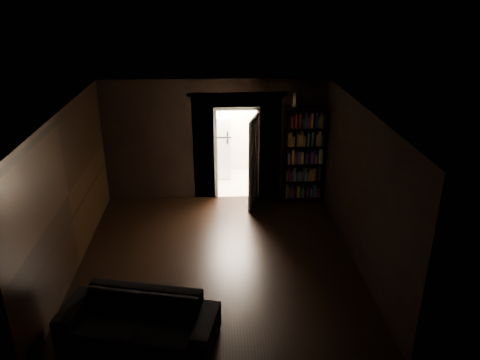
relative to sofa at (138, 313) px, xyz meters
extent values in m
plane|color=black|center=(1.15, 1.94, -0.43)|extent=(5.50, 5.50, 0.00)
cube|color=black|center=(-0.08, 4.74, 0.97)|extent=(2.55, 0.10, 2.80)
cube|color=black|center=(2.87, 4.74, 0.97)|extent=(1.55, 0.10, 2.80)
cube|color=black|center=(1.65, 4.74, 2.02)|extent=(0.90, 0.10, 0.70)
cube|color=black|center=(-1.35, 1.94, 0.97)|extent=(0.02, 5.50, 2.80)
cube|color=black|center=(3.65, 1.94, 0.97)|extent=(0.02, 5.50, 2.80)
cube|color=black|center=(1.15, -0.81, 0.97)|extent=(5.00, 0.02, 2.80)
cube|color=beige|center=(1.15, 1.94, 2.37)|extent=(5.00, 5.50, 0.02)
cube|color=white|center=(1.65, 4.68, 0.62)|extent=(1.04, 0.06, 2.17)
cube|color=beige|center=(1.65, 5.59, -0.48)|extent=(2.20, 1.80, 0.10)
cube|color=beige|center=(1.65, 6.44, 0.77)|extent=(2.20, 0.10, 2.40)
cube|color=beige|center=(0.60, 5.59, 0.77)|extent=(0.10, 1.60, 2.40)
cube|color=beige|center=(2.70, 5.59, 0.77)|extent=(0.10, 1.60, 2.40)
cube|color=beige|center=(1.65, 5.59, 2.02)|extent=(2.20, 1.80, 0.10)
cube|color=#B66267|center=(1.65, 6.38, 1.79)|extent=(2.00, 0.04, 0.26)
imported|color=black|center=(0.00, 0.00, 0.00)|extent=(2.38, 1.44, 0.85)
cube|color=black|center=(3.15, 4.49, 0.67)|extent=(0.95, 0.54, 2.20)
cube|color=white|center=(1.18, 6.05, 0.40)|extent=(0.92, 0.88, 1.65)
cube|color=white|center=(1.99, 4.27, 0.60)|extent=(0.30, 0.83, 2.05)
cube|color=silver|center=(2.90, 4.56, 1.93)|extent=(0.13, 0.13, 0.30)
cube|color=black|center=(1.08, 5.95, 1.36)|extent=(0.67, 0.09, 0.27)
camera|label=1|loc=(1.13, -5.39, 4.30)|focal=35.00mm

